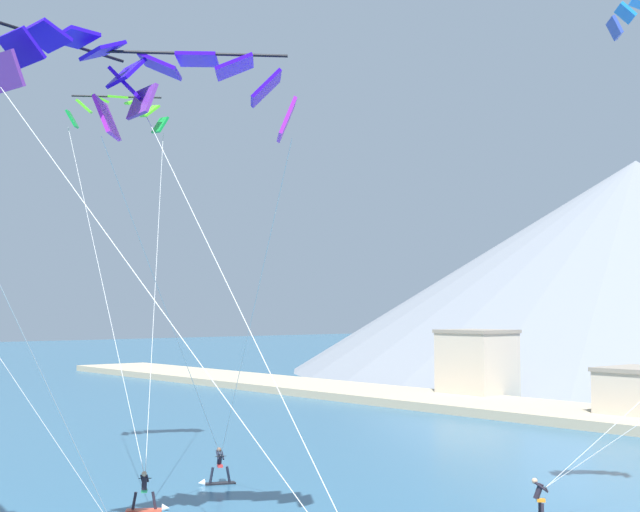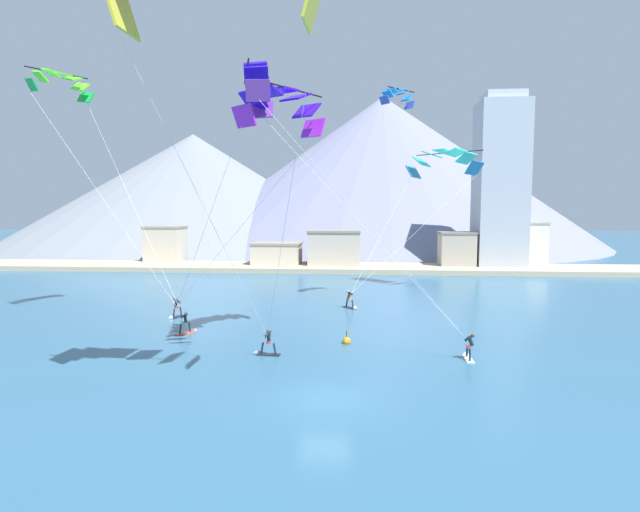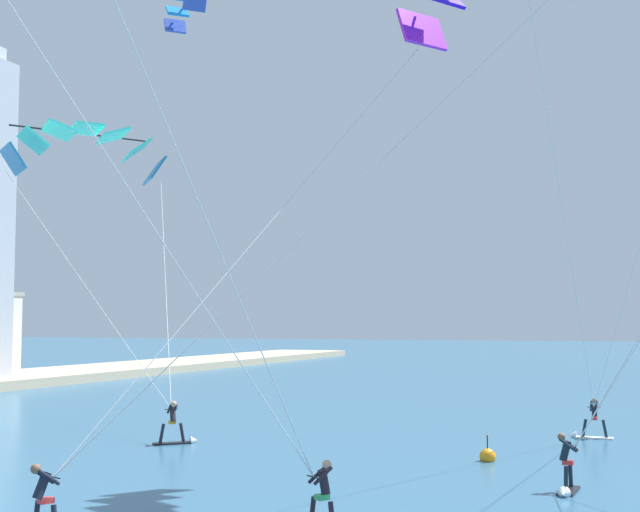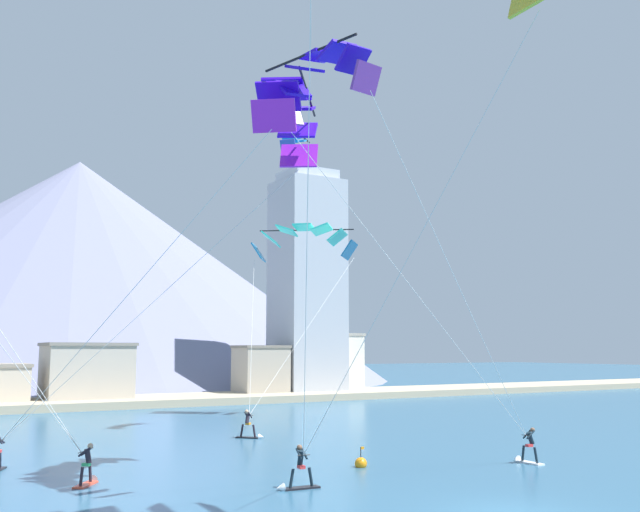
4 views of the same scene
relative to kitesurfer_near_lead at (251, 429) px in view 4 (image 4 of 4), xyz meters
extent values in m
cube|color=black|center=(-0.12, 0.17, -0.50)|extent=(1.30, 1.36, 0.07)
cylinder|color=#231E28|center=(-0.39, 0.47, -0.10)|extent=(0.26, 0.26, 0.74)
cylinder|color=#231E28|center=(0.15, -0.12, -0.10)|extent=(0.26, 0.26, 0.74)
cube|color=orange|center=(-0.12, 0.17, 0.31)|extent=(0.39, 0.39, 0.12)
cylinder|color=#231E28|center=(-0.18, 0.11, 0.65)|extent=(0.45, 0.44, 0.63)
cylinder|color=#231E28|center=(-0.19, 0.27, 0.83)|extent=(0.45, 0.42, 0.41)
cylinder|color=#231E28|center=(-0.03, 0.09, 0.83)|extent=(0.45, 0.42, 0.41)
cylinder|color=black|center=(0.02, 0.30, 0.80)|extent=(0.38, 0.40, 0.03)
sphere|color=tan|center=(-0.29, 0.02, 1.04)|extent=(0.23, 0.23, 0.23)
cone|color=white|center=(0.47, -0.47, -0.43)|extent=(0.47, 0.46, 0.36)
cube|color=white|center=(7.34, -15.07, -0.50)|extent=(0.45, 1.44, 0.07)
cylinder|color=#14232D|center=(7.34, -15.47, -0.11)|extent=(0.12, 0.24, 0.72)
cylinder|color=#14232D|center=(7.34, -14.68, -0.11)|extent=(0.12, 0.24, 0.72)
cube|color=red|center=(7.34, -15.07, 0.29)|extent=(0.30, 0.23, 0.12)
cylinder|color=#14232D|center=(7.45, -15.07, 0.61)|extent=(0.42, 0.21, 0.61)
cylinder|color=#14232D|center=(7.34, -15.19, 0.78)|extent=(0.52, 0.08, 0.39)
cylinder|color=#14232D|center=(7.35, -14.96, 0.78)|extent=(0.52, 0.08, 0.39)
cylinder|color=black|center=(7.17, -15.07, 0.76)|extent=(0.03, 0.52, 0.03)
sphere|color=brown|center=(7.60, -15.07, 0.98)|extent=(0.22, 0.22, 0.22)
cone|color=white|center=(7.35, -14.20, -0.43)|extent=(0.36, 0.30, 0.36)
cube|color=#E54C33|center=(-11.72, -10.40, -0.50)|extent=(1.20, 1.43, 0.07)
cylinder|color=#231E28|center=(-11.95, -10.72, -0.11)|extent=(0.23, 0.26, 0.70)
cylinder|color=#231E28|center=(-11.49, -10.08, -0.11)|extent=(0.23, 0.26, 0.70)
cube|color=#33B266|center=(-11.72, -10.40, 0.27)|extent=(0.37, 0.35, 0.12)
cylinder|color=#231E28|center=(-11.68, -10.43, 0.59)|extent=(0.38, 0.36, 0.59)
cylinder|color=#231E28|center=(-11.83, -10.46, 0.76)|extent=(0.46, 0.36, 0.39)
cylinder|color=#231E28|center=(-11.69, -10.28, 0.76)|extent=(0.46, 0.36, 0.39)
cylinder|color=black|center=(-11.91, -10.26, 0.73)|extent=(0.33, 0.44, 0.03)
sphere|color=tan|center=(-11.62, -10.47, 0.98)|extent=(0.21, 0.21, 0.21)
cone|color=white|center=(-11.21, -9.69, -0.43)|extent=(0.47, 0.45, 0.36)
cube|color=black|center=(-4.74, -15.12, -0.50)|extent=(1.47, 0.53, 0.07)
cylinder|color=#14232D|center=(-4.34, -15.15, -0.11)|extent=(0.24, 0.13, 0.71)
cylinder|color=#14232D|center=(-5.13, -15.10, -0.11)|extent=(0.24, 0.13, 0.71)
cube|color=red|center=(-4.74, -15.12, 0.28)|extent=(0.24, 0.31, 0.12)
cylinder|color=#14232D|center=(-4.73, -15.06, 0.60)|extent=(0.23, 0.36, 0.60)
cylinder|color=#14232D|center=(-4.63, -15.16, 0.77)|extent=(0.11, 0.51, 0.39)
cylinder|color=#14232D|center=(-4.85, -15.15, 0.77)|extent=(0.11, 0.51, 0.39)
cylinder|color=black|center=(-4.75, -15.34, 0.74)|extent=(0.52, 0.07, 0.03)
sphere|color=brown|center=(-4.73, -14.96, 0.98)|extent=(0.22, 0.22, 0.22)
cone|color=white|center=(-5.61, -15.06, -0.43)|extent=(0.32, 0.38, 0.36)
cylinder|color=black|center=(-14.21, -4.57, -0.10)|extent=(0.21, 0.27, 0.73)
cylinder|color=black|center=(-14.20, -5.00, 0.78)|extent=(0.23, 0.49, 0.03)
cube|color=#1D74AB|center=(6.80, 13.90, 12.73)|extent=(1.99, 2.32, 1.49)
cube|color=#31EACE|center=(7.64, 13.30, 13.83)|extent=(2.29, 2.52, 1.22)
cube|color=#31EACE|center=(8.68, 12.48, 14.55)|extent=(2.49, 2.62, 0.81)
cube|color=#31EACE|center=(9.82, 11.52, 14.79)|extent=(2.57, 2.62, 0.32)
cube|color=#31EACE|center=(10.92, 10.52, 14.55)|extent=(2.57, 2.55, 0.81)
cube|color=#31EACE|center=(11.88, 9.59, 13.83)|extent=(2.46, 2.37, 1.22)
cube|color=#1D74AB|center=(12.58, 8.84, 12.73)|extent=(2.23, 2.11, 1.49)
cylinder|color=black|center=(10.44, 12.23, 14.70)|extent=(6.55, 4.74, 0.10)
cylinder|color=silver|center=(3.25, 7.19, 6.43)|extent=(6.49, 13.82, 11.30)
cylinder|color=silver|center=(6.41, 4.42, 6.43)|extent=(12.82, 8.28, 11.30)
cube|color=purple|center=(-4.36, -19.24, 14.41)|extent=(1.28, 0.83, 1.10)
cube|color=#250CCA|center=(-4.55, -18.69, 15.26)|extent=(1.34, 1.12, 0.96)
cube|color=#250CCA|center=(-4.75, -17.86, 15.83)|extent=(1.37, 1.26, 0.67)
cube|color=#250CCA|center=(-4.92, -16.86, 16.03)|extent=(1.38, 1.24, 0.28)
cube|color=#250CCA|center=(-5.04, -15.86, 15.83)|extent=(1.38, 1.14, 0.67)
cube|color=#250CCA|center=(-5.09, -15.00, 15.26)|extent=(1.34, 0.90, 0.96)
cube|color=purple|center=(-5.06, -14.42, 14.41)|extent=(1.30, 0.55, 1.10)
cylinder|color=black|center=(-5.46, -16.94, 15.96)|extent=(1.42, 4.76, 0.10)
cylinder|color=silver|center=(1.45, -17.23, 7.34)|extent=(11.48, 4.34, 13.18)
cylinder|color=silver|center=(1.08, -14.67, 7.34)|extent=(12.22, 0.83, 13.18)
cylinder|color=silver|center=(-2.84, -19.81, 8.22)|extent=(3.86, 8.99, 14.97)
cylinder|color=silver|center=(-7.00, -19.65, 8.22)|extent=(4.52, 8.68, 14.97)
cube|color=#A923CB|center=(-2.41, -10.47, 13.92)|extent=(1.81, 1.51, 1.29)
cube|color=#340BD1|center=(-2.80, -11.05, 14.97)|extent=(2.05, 1.84, 1.07)
cube|color=#340BD1|center=(-3.41, -11.89, 15.67)|extent=(2.18, 2.05, 0.69)
cube|color=#340BD1|center=(-4.16, -12.87, 15.91)|extent=(2.20, 2.12, 0.20)
cube|color=#340BD1|center=(-4.93, -13.84, 15.67)|extent=(2.15, 2.10, 0.69)
cube|color=#340BD1|center=(-5.59, -14.64, 14.97)|extent=(1.98, 1.92, 1.07)
cube|color=#A923CB|center=(-6.06, -15.16, 13.92)|extent=(1.73, 1.62, 1.29)
cylinder|color=black|center=(-3.53, -13.36, 15.87)|extent=(3.54, 4.95, 0.10)
cylinder|color=silver|center=(-8.26, -7.65, 7.05)|extent=(11.92, 5.34, 12.55)
cylinder|color=silver|center=(-10.20, -10.14, 7.05)|extent=(8.05, 10.32, 12.55)
cube|color=#354DB2|center=(5.30, 3.41, 18.16)|extent=(1.00, 1.02, 0.72)
cube|color=#1A80D0|center=(5.00, 3.12, 18.73)|extent=(1.14, 1.16, 0.60)
cube|color=#1A80D0|center=(4.58, 2.71, 19.10)|extent=(1.22, 1.23, 0.39)
cube|color=#1A80D0|center=(4.08, 2.23, 19.24)|extent=(1.23, 1.23, 0.13)
cube|color=#1A80D0|center=(3.59, 1.74, 19.10)|extent=(1.23, 1.23, 0.39)
cube|color=#1A80D0|center=(3.17, 1.33, 18.73)|extent=(1.15, 1.15, 0.60)
cube|color=#354DB2|center=(2.88, 1.03, 18.16)|extent=(1.01, 1.01, 0.72)
cylinder|color=black|center=(4.40, 1.90, 19.24)|extent=(2.55, 2.46, 0.10)
sphere|color=orange|center=(-0.02, -12.04, -0.38)|extent=(0.56, 0.56, 0.56)
cylinder|color=black|center=(-0.02, -12.04, 0.12)|extent=(0.04, 0.04, 0.44)
cube|color=orange|center=(0.07, -12.04, 0.30)|extent=(0.18, 0.01, 0.12)
cube|color=tan|center=(-0.75, 28.95, -0.18)|extent=(180.00, 10.00, 0.70)
cube|color=#A89E8E|center=(15.08, 30.96, 2.16)|extent=(5.03, 4.46, 5.39)
cube|color=slate|center=(15.08, 30.96, 5.00)|extent=(5.23, 4.64, 0.30)
cube|color=silver|center=(24.31, 32.61, 2.88)|extent=(7.88, 4.13, 6.82)
cube|color=#99958B|center=(24.31, 32.61, 6.44)|extent=(8.20, 4.29, 0.30)
cube|color=#B7AD9E|center=(-3.19, 31.07, 2.26)|extent=(7.71, 6.71, 5.58)
cube|color=gray|center=(-3.19, 31.07, 5.20)|extent=(8.02, 6.98, 0.30)
cube|color=#A8ADB7|center=(21.41, 32.14, 11.86)|extent=(7.00, 7.00, 24.78)
cube|color=silver|center=(21.41, 32.14, 24.85)|extent=(5.60, 5.60, 1.20)
cone|color=slate|center=(6.07, 87.72, 18.53)|extent=(107.44, 107.44, 38.13)
camera|label=1|loc=(20.64, -28.71, 7.61)|focal=50.00mm
camera|label=2|loc=(0.96, -44.78, 8.37)|focal=28.00mm
camera|label=3|loc=(-30.76, -17.54, 4.20)|focal=50.00mm
camera|label=4|loc=(-18.01, -39.73, 4.73)|focal=40.00mm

